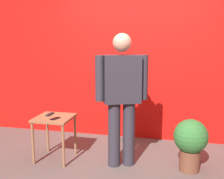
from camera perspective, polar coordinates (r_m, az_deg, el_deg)
ground_plane at (r=3.60m, az=1.51°, el=-17.63°), size 12.00×12.00×0.00m
back_wall_red at (r=4.66m, az=5.35°, el=10.33°), size 6.21×0.12×3.38m
standing_person at (r=3.60m, az=2.04°, el=-0.85°), size 0.69×0.40×1.77m
side_table at (r=3.97m, az=-11.87°, el=-7.02°), size 0.50×0.50×0.62m
cell_phone at (r=3.84m, az=-11.70°, el=-5.91°), size 0.12×0.16×0.01m
tv_remote at (r=4.05m, az=-12.74°, el=-5.03°), size 0.05×0.17×0.02m
potted_plant at (r=3.73m, az=15.98°, el=-10.16°), size 0.44×0.44×0.69m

